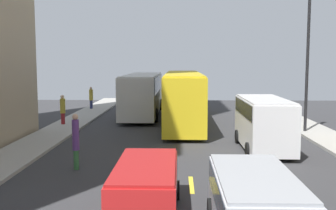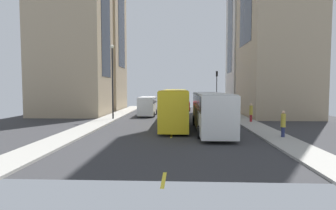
{
  "view_description": "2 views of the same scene",
  "coord_description": "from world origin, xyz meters",
  "px_view_note": "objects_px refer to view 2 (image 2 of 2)",
  "views": [
    {
      "loc": [
        -0.45,
        -24.53,
        4.38
      ],
      "look_at": [
        -1.16,
        1.48,
        1.57
      ],
      "focal_mm": 43.19,
      "sensor_mm": 36.0,
      "label": 1
    },
    {
      "loc": [
        -0.67,
        32.13,
        3.85
      ],
      "look_at": [
        0.69,
        1.09,
        1.85
      ],
      "focal_mm": 29.25,
      "sensor_mm": 36.0,
      "label": 2
    }
  ],
  "objects_px": {
    "delivery_van_white": "(147,105)",
    "city_bus_white": "(211,108)",
    "pedestrian_waiting_curb": "(283,123)",
    "pedestrian_crossing_mid": "(207,105)",
    "car_silver_0": "(168,104)",
    "pedestrian_crossing_near": "(251,112)",
    "pedestrian_walking_far": "(148,104)",
    "streetcar_yellow": "(175,104)",
    "car_red_1": "(184,105)",
    "traffic_light_near_corner": "(217,83)"
  },
  "relations": [
    {
      "from": "pedestrian_crossing_near",
      "to": "traffic_light_near_corner",
      "type": "bearing_deg",
      "value": -27.67
    },
    {
      "from": "streetcar_yellow",
      "to": "pedestrian_crossing_near",
      "type": "bearing_deg",
      "value": -169.33
    },
    {
      "from": "traffic_light_near_corner",
      "to": "car_red_1",
      "type": "bearing_deg",
      "value": 30.8
    },
    {
      "from": "pedestrian_crossing_mid",
      "to": "car_red_1",
      "type": "bearing_deg",
      "value": -72.94
    },
    {
      "from": "delivery_van_white",
      "to": "car_red_1",
      "type": "xyz_separation_m",
      "value": [
        -5.12,
        -8.67,
        -0.63
      ]
    },
    {
      "from": "car_silver_0",
      "to": "traffic_light_near_corner",
      "type": "relative_size",
      "value": 0.64
    },
    {
      "from": "streetcar_yellow",
      "to": "traffic_light_near_corner",
      "type": "bearing_deg",
      "value": -108.68
    },
    {
      "from": "city_bus_white",
      "to": "pedestrian_waiting_curb",
      "type": "bearing_deg",
      "value": 145.37
    },
    {
      "from": "delivery_van_white",
      "to": "pedestrian_waiting_curb",
      "type": "relative_size",
      "value": 2.78
    },
    {
      "from": "city_bus_white",
      "to": "pedestrian_crossing_near",
      "type": "bearing_deg",
      "value": -131.18
    },
    {
      "from": "pedestrian_waiting_curb",
      "to": "pedestrian_crossing_mid",
      "type": "xyz_separation_m",
      "value": [
        3.75,
        -20.07,
        0.06
      ]
    },
    {
      "from": "city_bus_white",
      "to": "pedestrian_crossing_near",
      "type": "relative_size",
      "value": 5.97
    },
    {
      "from": "traffic_light_near_corner",
      "to": "pedestrian_walking_far",
      "type": "bearing_deg",
      "value": 18.93
    },
    {
      "from": "pedestrian_crossing_mid",
      "to": "pedestrian_walking_far",
      "type": "distance_m",
      "value": 10.21
    },
    {
      "from": "streetcar_yellow",
      "to": "car_red_1",
      "type": "bearing_deg",
      "value": -94.07
    },
    {
      "from": "streetcar_yellow",
      "to": "car_red_1",
      "type": "height_order",
      "value": "streetcar_yellow"
    },
    {
      "from": "pedestrian_waiting_curb",
      "to": "traffic_light_near_corner",
      "type": "xyz_separation_m",
      "value": [
        1.19,
        -28.34,
        3.47
      ]
    },
    {
      "from": "pedestrian_crossing_near",
      "to": "pedestrian_walking_far",
      "type": "xyz_separation_m",
      "value": [
        13.0,
        -15.18,
        -0.11
      ]
    },
    {
      "from": "car_silver_0",
      "to": "city_bus_white",
      "type": "bearing_deg",
      "value": 101.67
    },
    {
      "from": "streetcar_yellow",
      "to": "traffic_light_near_corner",
      "type": "height_order",
      "value": "traffic_light_near_corner"
    },
    {
      "from": "car_silver_0",
      "to": "car_red_1",
      "type": "relative_size",
      "value": 1.0
    },
    {
      "from": "city_bus_white",
      "to": "pedestrian_walking_far",
      "type": "xyz_separation_m",
      "value": [
        8.06,
        -20.83,
        -0.91
      ]
    },
    {
      "from": "car_silver_0",
      "to": "pedestrian_walking_far",
      "type": "xyz_separation_m",
      "value": [
        3.28,
        2.27,
        0.1
      ]
    },
    {
      "from": "city_bus_white",
      "to": "pedestrian_crossing_mid",
      "type": "height_order",
      "value": "city_bus_white"
    },
    {
      "from": "delivery_van_white",
      "to": "car_silver_0",
      "type": "xyz_separation_m",
      "value": [
        -2.35,
        -10.33,
        -0.51
      ]
    },
    {
      "from": "city_bus_white",
      "to": "streetcar_yellow",
      "type": "xyz_separation_m",
      "value": [
        3.23,
        -4.11,
        0.12
      ]
    },
    {
      "from": "pedestrian_walking_far",
      "to": "pedestrian_crossing_mid",
      "type": "bearing_deg",
      "value": -147.15
    },
    {
      "from": "traffic_light_near_corner",
      "to": "pedestrian_crossing_near",
      "type": "bearing_deg",
      "value": 93.41
    },
    {
      "from": "delivery_van_white",
      "to": "city_bus_white",
      "type": "bearing_deg",
      "value": 119.13
    },
    {
      "from": "car_silver_0",
      "to": "pedestrian_crossing_near",
      "type": "height_order",
      "value": "pedestrian_crossing_near"
    },
    {
      "from": "pedestrian_walking_far",
      "to": "city_bus_white",
      "type": "bearing_deg",
      "value": 168.33
    },
    {
      "from": "delivery_van_white",
      "to": "pedestrian_crossing_mid",
      "type": "bearing_deg",
      "value": -155.27
    },
    {
      "from": "streetcar_yellow",
      "to": "pedestrian_crossing_mid",
      "type": "height_order",
      "value": "streetcar_yellow"
    },
    {
      "from": "pedestrian_crossing_near",
      "to": "car_red_1",
      "type": "bearing_deg",
      "value": -7.34
    },
    {
      "from": "delivery_van_white",
      "to": "pedestrian_waiting_curb",
      "type": "height_order",
      "value": "delivery_van_white"
    },
    {
      "from": "car_silver_0",
      "to": "pedestrian_crossing_near",
      "type": "xyz_separation_m",
      "value": [
        -9.72,
        17.45,
        0.21
      ]
    },
    {
      "from": "streetcar_yellow",
      "to": "pedestrian_crossing_near",
      "type": "height_order",
      "value": "streetcar_yellow"
    },
    {
      "from": "pedestrian_crossing_mid",
      "to": "traffic_light_near_corner",
      "type": "distance_m",
      "value": 9.31
    },
    {
      "from": "pedestrian_walking_far",
      "to": "streetcar_yellow",
      "type": "bearing_deg",
      "value": 163.29
    },
    {
      "from": "city_bus_white",
      "to": "pedestrian_walking_far",
      "type": "distance_m",
      "value": 22.35
    },
    {
      "from": "streetcar_yellow",
      "to": "delivery_van_white",
      "type": "distance_m",
      "value": 9.52
    },
    {
      "from": "car_silver_0",
      "to": "pedestrian_crossing_mid",
      "type": "distance_m",
      "value": 8.85
    },
    {
      "from": "pedestrian_waiting_curb",
      "to": "pedestrian_crossing_near",
      "type": "bearing_deg",
      "value": 50.09
    },
    {
      "from": "traffic_light_near_corner",
      "to": "car_silver_0",
      "type": "bearing_deg",
      "value": 11.81
    },
    {
      "from": "city_bus_white",
      "to": "car_red_1",
      "type": "height_order",
      "value": "city_bus_white"
    },
    {
      "from": "city_bus_white",
      "to": "delivery_van_white",
      "type": "relative_size",
      "value": 2.17
    },
    {
      "from": "pedestrian_crossing_near",
      "to": "pedestrian_walking_far",
      "type": "height_order",
      "value": "pedestrian_crossing_near"
    },
    {
      "from": "car_silver_0",
      "to": "traffic_light_near_corner",
      "type": "bearing_deg",
      "value": -168.19
    },
    {
      "from": "pedestrian_waiting_curb",
      "to": "pedestrian_walking_far",
      "type": "distance_m",
      "value": 27.56
    },
    {
      "from": "car_silver_0",
      "to": "pedestrian_waiting_curb",
      "type": "height_order",
      "value": "pedestrian_waiting_curb"
    }
  ]
}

